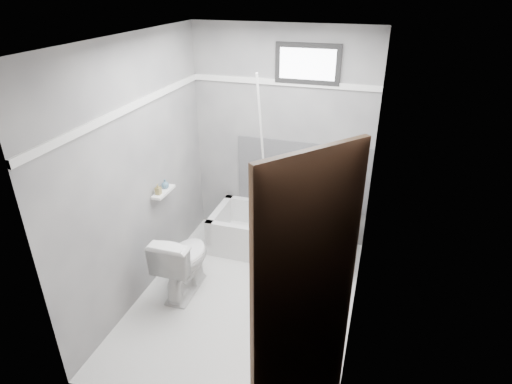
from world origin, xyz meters
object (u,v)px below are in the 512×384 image
at_px(door, 339,344).
at_px(soap_bottle_b, 165,184).
at_px(bathtub, 279,234).
at_px(toilet, 183,261).
at_px(office_chair, 311,207).
at_px(soap_bottle_a, 158,189).

bearing_deg(door, soap_bottle_b, 139.94).
height_order(bathtub, toilet, toilet).
xyz_separation_m(office_chair, soap_bottle_a, (-1.37, -0.79, 0.38)).
height_order(office_chair, soap_bottle_a, office_chair).
xyz_separation_m(office_chair, soap_bottle_b, (-1.37, -0.65, 0.38)).
xyz_separation_m(bathtub, toilet, (-0.71, -0.95, 0.13)).
relative_size(soap_bottle_a, soap_bottle_b, 1.15).
relative_size(bathtub, toilet, 2.17).
bearing_deg(soap_bottle_a, door, -37.52).
bearing_deg(door, soap_bottle_a, 142.48).
xyz_separation_m(toilet, soap_bottle_b, (-0.32, 0.36, 0.62)).
relative_size(toilet, soap_bottle_b, 7.13).
bearing_deg(soap_bottle_b, door, -40.06).
height_order(bathtub, soap_bottle_b, soap_bottle_b).
bearing_deg(bathtub, soap_bottle_a, -144.48).
relative_size(office_chair, soap_bottle_b, 9.56).
bearing_deg(office_chair, bathtub, -170.83).
distance_m(bathtub, door, 2.51).
distance_m(door, soap_bottle_a, 2.42).
distance_m(office_chair, soap_bottle_b, 1.56).
distance_m(door, soap_bottle_b, 2.51).
relative_size(office_chair, toilet, 1.34).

